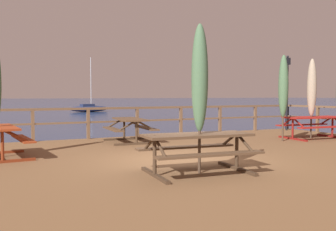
{
  "coord_description": "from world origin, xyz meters",
  "views": [
    {
      "loc": [
        -4.22,
        -7.72,
        2.34
      ],
      "look_at": [
        0.0,
        0.8,
        1.83
      ],
      "focal_mm": 40.5,
      "sensor_mm": 36.0,
      "label": 1
    }
  ],
  "objects_px": {
    "picnic_table_front_right": "(313,122)",
    "patio_umbrella_short_mid": "(312,88)",
    "picnic_table_mid_right": "(130,125)",
    "patio_umbrella_tall_front": "(200,79)",
    "lamp_post_hooked": "(287,81)",
    "sailboat_distant": "(89,108)",
    "picnic_table_mid_left": "(198,144)",
    "patio_umbrella_tall_back_right": "(283,87)"
  },
  "relations": [
    {
      "from": "picnic_table_front_right",
      "to": "patio_umbrella_short_mid",
      "type": "distance_m",
      "value": 1.21
    },
    {
      "from": "picnic_table_mid_right",
      "to": "patio_umbrella_tall_front",
      "type": "xyz_separation_m",
      "value": [
        -0.53,
        -5.2,
        1.27
      ]
    },
    {
      "from": "patio_umbrella_tall_front",
      "to": "lamp_post_hooked",
      "type": "bearing_deg",
      "value": 37.02
    },
    {
      "from": "patio_umbrella_tall_front",
      "to": "patio_umbrella_short_mid",
      "type": "bearing_deg",
      "value": 27.17
    },
    {
      "from": "patio_umbrella_short_mid",
      "to": "lamp_post_hooked",
      "type": "height_order",
      "value": "lamp_post_hooked"
    },
    {
      "from": "picnic_table_mid_right",
      "to": "sailboat_distant",
      "type": "distance_m",
      "value": 42.89
    },
    {
      "from": "patio_umbrella_short_mid",
      "to": "sailboat_distant",
      "type": "xyz_separation_m",
      "value": [
        3.47,
        43.63,
        -2.09
      ]
    },
    {
      "from": "patio_umbrella_tall_front",
      "to": "picnic_table_mid_left",
      "type": "bearing_deg",
      "value": 118.65
    },
    {
      "from": "picnic_table_mid_left",
      "to": "patio_umbrella_short_mid",
      "type": "distance_m",
      "value": 7.5
    },
    {
      "from": "picnic_table_mid_right",
      "to": "lamp_post_hooked",
      "type": "bearing_deg",
      "value": 6.1
    },
    {
      "from": "picnic_table_mid_right",
      "to": "sailboat_distant",
      "type": "xyz_separation_m",
      "value": [
        9.52,
        41.81,
        -0.87
      ]
    },
    {
      "from": "lamp_post_hooked",
      "to": "patio_umbrella_tall_back_right",
      "type": "bearing_deg",
      "value": -135.4
    },
    {
      "from": "picnic_table_front_right",
      "to": "picnic_table_mid_left",
      "type": "height_order",
      "value": "same"
    },
    {
      "from": "picnic_table_mid_right",
      "to": "picnic_table_mid_left",
      "type": "bearing_deg",
      "value": -96.07
    },
    {
      "from": "picnic_table_mid_right",
      "to": "patio_umbrella_tall_front",
      "type": "bearing_deg",
      "value": -95.8
    },
    {
      "from": "picnic_table_front_right",
      "to": "patio_umbrella_short_mid",
      "type": "height_order",
      "value": "patio_umbrella_short_mid"
    },
    {
      "from": "patio_umbrella_tall_front",
      "to": "sailboat_distant",
      "type": "relative_size",
      "value": 0.37
    },
    {
      "from": "picnic_table_front_right",
      "to": "patio_umbrella_tall_front",
      "type": "relative_size",
      "value": 0.78
    },
    {
      "from": "picnic_table_front_right",
      "to": "lamp_post_hooked",
      "type": "height_order",
      "value": "lamp_post_hooked"
    },
    {
      "from": "patio_umbrella_tall_back_right",
      "to": "sailboat_distant",
      "type": "xyz_separation_m",
      "value": [
        4.93,
        43.81,
        -2.11
      ]
    },
    {
      "from": "sailboat_distant",
      "to": "picnic_table_front_right",
      "type": "bearing_deg",
      "value": -94.44
    },
    {
      "from": "picnic_table_mid_right",
      "to": "picnic_table_mid_left",
      "type": "xyz_separation_m",
      "value": [
        -0.55,
        -5.16,
        0.01
      ]
    },
    {
      "from": "patio_umbrella_short_mid",
      "to": "patio_umbrella_tall_back_right",
      "type": "xyz_separation_m",
      "value": [
        -1.47,
        -0.18,
        0.03
      ]
    },
    {
      "from": "patio_umbrella_tall_back_right",
      "to": "patio_umbrella_tall_front",
      "type": "bearing_deg",
      "value": -147.95
    },
    {
      "from": "picnic_table_mid_left",
      "to": "picnic_table_front_right",
      "type": "bearing_deg",
      "value": 26.44
    },
    {
      "from": "patio_umbrella_short_mid",
      "to": "patio_umbrella_tall_back_right",
      "type": "distance_m",
      "value": 1.48
    },
    {
      "from": "picnic_table_mid_left",
      "to": "lamp_post_hooked",
      "type": "bearing_deg",
      "value": 36.78
    },
    {
      "from": "patio_umbrella_short_mid",
      "to": "patio_umbrella_tall_back_right",
      "type": "height_order",
      "value": "patio_umbrella_tall_back_right"
    },
    {
      "from": "lamp_post_hooked",
      "to": "sailboat_distant",
      "type": "height_order",
      "value": "sailboat_distant"
    },
    {
      "from": "picnic_table_front_right",
      "to": "picnic_table_mid_left",
      "type": "bearing_deg",
      "value": -153.56
    },
    {
      "from": "picnic_table_mid_left",
      "to": "lamp_post_hooked",
      "type": "height_order",
      "value": "lamp_post_hooked"
    },
    {
      "from": "patio_umbrella_tall_back_right",
      "to": "sailboat_distant",
      "type": "relative_size",
      "value": 0.37
    },
    {
      "from": "picnic_table_mid_right",
      "to": "patio_umbrella_tall_back_right",
      "type": "bearing_deg",
      "value": -23.5
    },
    {
      "from": "patio_umbrella_tall_back_right",
      "to": "lamp_post_hooked",
      "type": "distance_m",
      "value": 3.98
    },
    {
      "from": "picnic_table_mid_right",
      "to": "lamp_post_hooked",
      "type": "relative_size",
      "value": 0.58
    },
    {
      "from": "picnic_table_mid_right",
      "to": "sailboat_distant",
      "type": "height_order",
      "value": "sailboat_distant"
    },
    {
      "from": "picnic_table_front_right",
      "to": "lamp_post_hooked",
      "type": "relative_size",
      "value": 0.7
    },
    {
      "from": "lamp_post_hooked",
      "to": "picnic_table_mid_right",
      "type": "bearing_deg",
      "value": -173.9
    },
    {
      "from": "picnic_table_front_right",
      "to": "sailboat_distant",
      "type": "relative_size",
      "value": 0.29
    },
    {
      "from": "picnic_table_mid_right",
      "to": "picnic_table_front_right",
      "type": "relative_size",
      "value": 0.83
    },
    {
      "from": "patio_umbrella_short_mid",
      "to": "patio_umbrella_tall_front",
      "type": "bearing_deg",
      "value": -152.83
    },
    {
      "from": "picnic_table_mid_left",
      "to": "patio_umbrella_tall_back_right",
      "type": "distance_m",
      "value": 6.16
    }
  ]
}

